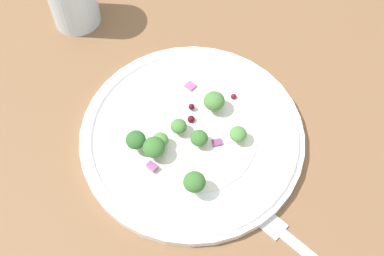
% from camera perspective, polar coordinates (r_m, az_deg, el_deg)
% --- Properties ---
extents(ground_plane, '(1.80, 1.80, 0.02)m').
position_cam_1_polar(ground_plane, '(0.65, -1.89, -2.73)').
color(ground_plane, brown).
extents(plate, '(0.28, 0.28, 0.02)m').
position_cam_1_polar(plate, '(0.64, -0.00, -0.84)').
color(plate, white).
rests_on(plate, ground_plane).
extents(dressing_pool, '(0.16, 0.16, 0.00)m').
position_cam_1_polar(dressing_pool, '(0.63, -0.00, -0.65)').
color(dressing_pool, white).
rests_on(dressing_pool, plate).
extents(broccoli_floret_0, '(0.02, 0.02, 0.02)m').
position_cam_1_polar(broccoli_floret_0, '(0.61, -6.31, -1.36)').
color(broccoli_floret_0, '#ADD18E').
rests_on(broccoli_floret_0, plate).
extents(broccoli_floret_1, '(0.02, 0.02, 0.02)m').
position_cam_1_polar(broccoli_floret_1, '(0.62, 5.19, -0.72)').
color(broccoli_floret_1, '#ADD18E').
rests_on(broccoli_floret_1, plate).
extents(broccoli_floret_2, '(0.02, 0.02, 0.02)m').
position_cam_1_polar(broccoli_floret_2, '(0.61, -3.57, -1.38)').
color(broccoli_floret_2, '#9EC684').
rests_on(broccoli_floret_2, plate).
extents(broccoli_floret_3, '(0.03, 0.03, 0.03)m').
position_cam_1_polar(broccoli_floret_3, '(0.60, -4.07, -2.51)').
color(broccoli_floret_3, '#8EB77A').
rests_on(broccoli_floret_3, plate).
extents(broccoli_floret_4, '(0.02, 0.02, 0.02)m').
position_cam_1_polar(broccoli_floret_4, '(0.62, -1.49, 0.17)').
color(broccoli_floret_4, '#ADD18E').
rests_on(broccoli_floret_4, plate).
extents(broccoli_floret_5, '(0.02, 0.02, 0.02)m').
position_cam_1_polar(broccoli_floret_5, '(0.61, 0.80, -1.16)').
color(broccoli_floret_5, '#8EB77A').
rests_on(broccoli_floret_5, plate).
extents(broccoli_floret_6, '(0.03, 0.03, 0.03)m').
position_cam_1_polar(broccoli_floret_6, '(0.64, 2.50, 3.00)').
color(broccoli_floret_6, '#8EB77A').
rests_on(broccoli_floret_6, plate).
extents(broccoli_floret_7, '(0.03, 0.03, 0.03)m').
position_cam_1_polar(broccoli_floret_7, '(0.58, 0.27, -6.09)').
color(broccoli_floret_7, '#8EB77A').
rests_on(broccoli_floret_7, plate).
extents(cranberry_0, '(0.01, 0.01, 0.01)m').
position_cam_1_polar(cranberry_0, '(0.65, -0.05, 2.40)').
color(cranberry_0, '#4C0A14').
rests_on(cranberry_0, plate).
extents(cranberry_1, '(0.01, 0.01, 0.01)m').
position_cam_1_polar(cranberry_1, '(0.62, -3.87, -3.04)').
color(cranberry_1, maroon).
rests_on(cranberry_1, plate).
extents(cranberry_2, '(0.01, 0.01, 0.01)m').
position_cam_1_polar(cranberry_2, '(0.66, 4.69, 3.54)').
color(cranberry_2, maroon).
rests_on(cranberry_2, plate).
extents(cranberry_3, '(0.01, 0.01, 0.01)m').
position_cam_1_polar(cranberry_3, '(0.64, -0.10, 0.99)').
color(cranberry_3, '#4C0A14').
rests_on(cranberry_3, plate).
extents(onion_bit_0, '(0.01, 0.01, 0.00)m').
position_cam_1_polar(onion_bit_0, '(0.63, 2.83, -1.66)').
color(onion_bit_0, '#843D75').
rests_on(onion_bit_0, plate).
extents(onion_bit_1, '(0.01, 0.01, 0.01)m').
position_cam_1_polar(onion_bit_1, '(0.61, -4.50, -4.32)').
color(onion_bit_1, '#934C84').
rests_on(onion_bit_1, plate).
extents(onion_bit_2, '(0.01, 0.01, 0.00)m').
position_cam_1_polar(onion_bit_2, '(0.67, -0.18, 4.73)').
color(onion_bit_2, '#A35B93').
rests_on(onion_bit_2, plate).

